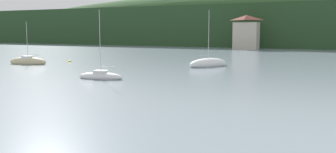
% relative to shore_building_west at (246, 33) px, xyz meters
% --- Properties ---
extents(wooded_hillside, '(352.00, 46.05, 28.93)m').
position_rel_shore_building_west_xyz_m(wooded_hillside, '(2.65, 32.64, 0.92)').
color(wooded_hillside, '#264223').
rests_on(wooded_hillside, ground_plane).
extents(shore_building_west, '(6.48, 3.96, 8.77)m').
position_rel_shore_building_west_xyz_m(shore_building_west, '(0.00, 0.00, 0.00)').
color(shore_building_west, '#BCB29E').
rests_on(shore_building_west, ground_plane).
extents(sailboat_far_5, '(5.96, 2.79, 6.47)m').
position_rel_shore_building_west_xyz_m(sailboat_far_5, '(-16.56, -56.98, -3.88)').
color(sailboat_far_5, '#CCBC8E').
rests_on(sailboat_far_5, ground_plane).
extents(sailboat_mid_7, '(4.90, 2.24, 7.16)m').
position_rel_shore_building_west_xyz_m(sailboat_mid_7, '(2.71, -65.53, -3.99)').
color(sailboat_mid_7, white).
rests_on(sailboat_mid_7, ground_plane).
extents(sailboat_far_9, '(4.76, 6.53, 7.95)m').
position_rel_shore_building_west_xyz_m(sailboat_far_9, '(7.82, -48.48, -3.89)').
color(sailboat_far_9, white).
rests_on(sailboat_far_9, ground_plane).
extents(mooring_buoy_far, '(0.55, 0.55, 0.55)m').
position_rel_shore_building_west_xyz_m(mooring_buoy_far, '(-13.85, -51.30, -4.26)').
color(mooring_buoy_far, yellow).
rests_on(mooring_buoy_far, ground_plane).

